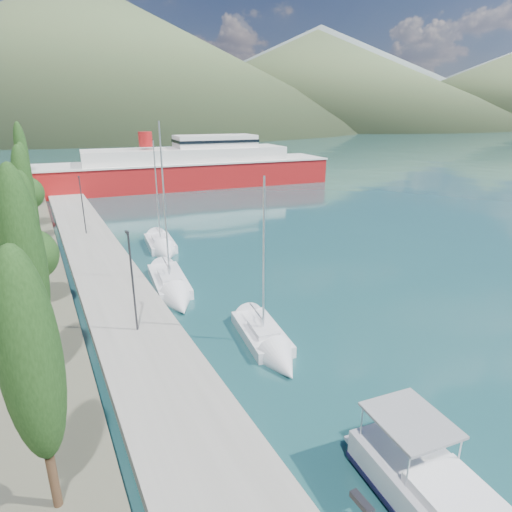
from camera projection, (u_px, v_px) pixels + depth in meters
ground at (82, 160)px, 120.41m from camera, size 1400.00×1400.00×0.00m
quay at (102, 266)px, 37.42m from camera, size 5.00×88.00×0.80m
hills_far at (140, 61)px, 574.82m from camera, size 1480.00×900.00×180.00m
hills_near at (163, 66)px, 359.44m from camera, size 1010.00×520.00×115.00m
tree_row at (25, 199)px, 38.44m from camera, size 3.74×63.17×11.13m
lamp_posts at (127, 271)px, 25.85m from camera, size 0.15×44.26×6.06m
sailboat_near at (272, 349)px, 24.54m from camera, size 3.35×7.81×10.87m
sailboat_mid at (174, 292)px, 32.11m from camera, size 3.58×9.65×13.56m
sailboat_far at (163, 249)px, 42.15m from camera, size 3.38×8.12×11.61m
ferry at (189, 169)px, 78.28m from camera, size 53.16×15.85×10.40m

